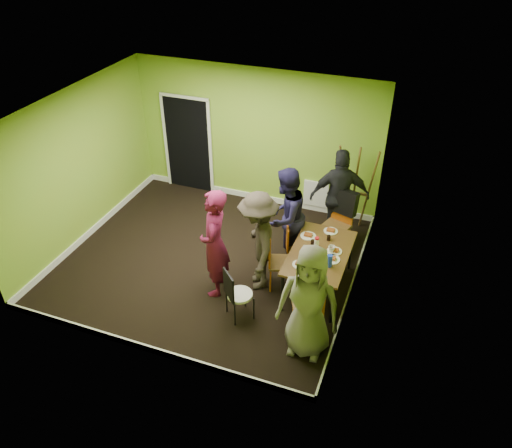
{
  "coord_description": "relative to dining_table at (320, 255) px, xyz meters",
  "views": [
    {
      "loc": [
        3.18,
        -6.27,
        5.51
      ],
      "look_at": [
        0.85,
        0.0,
        0.97
      ],
      "focal_mm": 35.0,
      "sensor_mm": 36.0,
      "label": 1
    }
  ],
  "objects": [
    {
      "name": "ground",
      "position": [
        -1.95,
        0.08,
        -0.7
      ],
      "size": [
        5.0,
        5.0,
        0.0
      ],
      "primitive_type": "plane",
      "color": "black",
      "rests_on": "ground"
    },
    {
      "name": "room_walls",
      "position": [
        -1.97,
        0.12,
        0.29
      ],
      "size": [
        5.04,
        4.54,
        2.82
      ],
      "color": "#8CB02D",
      "rests_on": "ground"
    },
    {
      "name": "dining_table",
      "position": [
        0.0,
        0.0,
        0.0
      ],
      "size": [
        0.9,
        1.5,
        0.75
      ],
      "color": "black",
      "rests_on": "ground"
    },
    {
      "name": "chair_left_far",
      "position": [
        -0.56,
        0.4,
        -0.21
      ],
      "size": [
        0.46,
        0.46,
        0.86
      ],
      "rotation": [
        0.0,
        0.0,
        -1.19
      ],
      "color": "#CF6213",
      "rests_on": "ground"
    },
    {
      "name": "chair_left_near",
      "position": [
        -0.66,
        -0.15,
        -0.13
      ],
      "size": [
        0.52,
        0.52,
        1.0
      ],
      "rotation": [
        0.0,
        0.0,
        -1.26
      ],
      "color": "#CF6213",
      "rests_on": "ground"
    },
    {
      "name": "chair_back_end",
      "position": [
        0.07,
        1.31,
        0.1
      ],
      "size": [
        0.6,
        0.66,
        1.13
      ],
      "rotation": [
        0.0,
        0.0,
        2.83
      ],
      "color": "#CF6213",
      "rests_on": "ground"
    },
    {
      "name": "chair_front_end",
      "position": [
        0.13,
        -1.1,
        -0.13
      ],
      "size": [
        0.55,
        0.55,
        1.0
      ],
      "rotation": [
        0.0,
        0.0,
        0.42
      ],
      "color": "#CF6213",
      "rests_on": "ground"
    },
    {
      "name": "chair_bentwood",
      "position": [
        -0.99,
        -1.07,
        -0.2
      ],
      "size": [
        0.49,
        0.49,
        0.89
      ],
      "rotation": [
        0.0,
        0.0,
        -0.76
      ],
      "color": "black",
      "rests_on": "ground"
    },
    {
      "name": "easel",
      "position": [
        0.19,
        1.81,
        0.2
      ],
      "size": [
        0.72,
        0.68,
        1.8
      ],
      "color": "brown",
      "rests_on": "ground"
    },
    {
      "name": "plate_near_left",
      "position": [
        -0.29,
        0.34,
        0.06
      ],
      "size": [
        0.26,
        0.26,
        0.01
      ],
      "primitive_type": "cylinder",
      "color": "white",
      "rests_on": "dining_table"
    },
    {
      "name": "plate_near_right",
      "position": [
        -0.2,
        -0.42,
        0.06
      ],
      "size": [
        0.23,
        0.23,
        0.01
      ],
      "primitive_type": "cylinder",
      "color": "white",
      "rests_on": "dining_table"
    },
    {
      "name": "plate_far_back",
      "position": [
        0.03,
        0.61,
        0.06
      ],
      "size": [
        0.24,
        0.24,
        0.01
      ],
      "primitive_type": "cylinder",
      "color": "white",
      "rests_on": "dining_table"
    },
    {
      "name": "plate_far_front",
      "position": [
        0.01,
        -0.57,
        0.06
      ],
      "size": [
        0.26,
        0.26,
        0.01
      ],
      "primitive_type": "cylinder",
      "color": "white",
      "rests_on": "dining_table"
    },
    {
      "name": "plate_wall_back",
      "position": [
        0.21,
        0.09,
        0.06
      ],
      "size": [
        0.24,
        0.24,
        0.01
      ],
      "primitive_type": "cylinder",
      "color": "white",
      "rests_on": "dining_table"
    },
    {
      "name": "plate_wall_front",
      "position": [
        0.21,
        -0.13,
        0.06
      ],
      "size": [
        0.27,
        0.27,
        0.01
      ],
      "primitive_type": "cylinder",
      "color": "white",
      "rests_on": "dining_table"
    },
    {
      "name": "thermos",
      "position": [
        -0.07,
        0.03,
        0.16
      ],
      "size": [
        0.08,
        0.08,
        0.21
      ],
      "primitive_type": "cylinder",
      "color": "white",
      "rests_on": "dining_table"
    },
    {
      "name": "blue_bottle",
      "position": [
        0.22,
        -0.3,
        0.16
      ],
      "size": [
        0.08,
        0.08,
        0.21
      ],
      "primitive_type": "cylinder",
      "color": "blue",
      "rests_on": "dining_table"
    },
    {
      "name": "orange_bottle",
      "position": [
        -0.1,
        0.13,
        0.1
      ],
      "size": [
        0.04,
        0.04,
        0.09
      ],
      "primitive_type": "cylinder",
      "color": "#CF6213",
      "rests_on": "dining_table"
    },
    {
      "name": "glass_mid",
      "position": [
        -0.16,
        0.14,
        0.1
      ],
      "size": [
        0.06,
        0.06,
        0.09
      ],
      "primitive_type": "cylinder",
      "color": "black",
      "rests_on": "dining_table"
    },
    {
      "name": "glass_back",
      "position": [
        0.05,
        0.36,
        0.1
      ],
      "size": [
        0.06,
        0.06,
        0.09
      ],
      "primitive_type": "cylinder",
      "color": "black",
      "rests_on": "dining_table"
    },
    {
      "name": "glass_front",
      "position": [
        0.07,
        -0.5,
        0.1
      ],
      "size": [
        0.06,
        0.06,
        0.09
      ],
      "primitive_type": "cylinder",
      "color": "black",
      "rests_on": "dining_table"
    },
    {
      "name": "cup_a",
      "position": [
        -0.19,
        -0.21,
        0.1
      ],
      "size": [
        0.11,
        0.11,
        0.09
      ],
      "primitive_type": "imported",
      "color": "white",
      "rests_on": "dining_table"
    },
    {
      "name": "cup_b",
      "position": [
        0.17,
        0.07,
        0.11
      ],
      "size": [
        0.11,
        0.11,
        0.1
      ],
      "primitive_type": "imported",
      "color": "white",
      "rests_on": "dining_table"
    },
    {
      "name": "person_standing",
      "position": [
        -1.54,
        -0.59,
        0.23
      ],
      "size": [
        0.62,
        0.78,
        1.85
      ],
      "primitive_type": "imported",
      "rotation": [
        0.0,
        0.0,
        -1.28
      ],
      "color": "#5B0F2C",
      "rests_on": "ground"
    },
    {
      "name": "person_left_far",
      "position": [
        -0.76,
        0.57,
        0.19
      ],
      "size": [
        0.86,
        1.0,
        1.77
      ],
      "primitive_type": "imported",
      "rotation": [
        0.0,
        0.0,
        -1.81
      ],
      "color": "#191637",
      "rests_on": "ground"
    },
    {
      "name": "person_left_near",
      "position": [
        -0.95,
        -0.23,
        0.17
      ],
      "size": [
        1.05,
        1.28,
        1.73
      ],
      "primitive_type": "imported",
      "rotation": [
        0.0,
        0.0,
        -1.14
      ],
      "color": "#2C251D",
      "rests_on": "ground"
    },
    {
      "name": "person_back_end",
      "position": [
        -0.04,
        1.51,
        0.21
      ],
      "size": [
        1.15,
        0.78,
        1.82
      ],
      "primitive_type": "imported",
      "rotation": [
        0.0,
        0.0,
        3.49
      ],
      "color": "black",
      "rests_on": "ground"
    },
    {
      "name": "person_front_end",
      "position": [
        0.17,
        -1.31,
        0.19
      ],
      "size": [
        0.87,
        0.58,
        1.77
      ],
      "primitive_type": "imported",
      "rotation": [
        0.0,
        0.0,
        0.01
      ],
      "color": "gray",
      "rests_on": "ground"
    }
  ]
}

